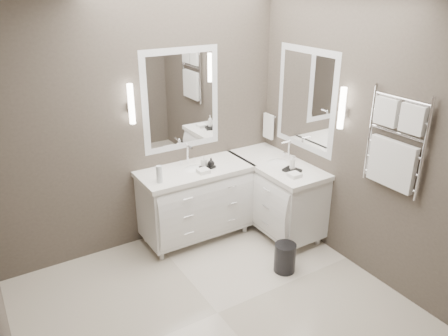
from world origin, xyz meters
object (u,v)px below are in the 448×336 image
vanity_right (276,191)px  towel_ladder (394,147)px  vanity_back (196,199)px  waste_bin (285,258)px

vanity_right → towel_ladder: bearing=-80.2°
vanity_back → waste_bin: size_ratio=4.07×
towel_ladder → waste_bin: 1.52m
vanity_back → towel_ladder: size_ratio=1.38×
vanity_back → vanity_right: size_ratio=1.00×
towel_ladder → waste_bin: bearing=138.2°
waste_bin → towel_ladder: bearing=-41.8°
towel_ladder → waste_bin: size_ratio=2.96×
vanity_right → waste_bin: vanity_right is taller
vanity_right → waste_bin: bearing=-120.6°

